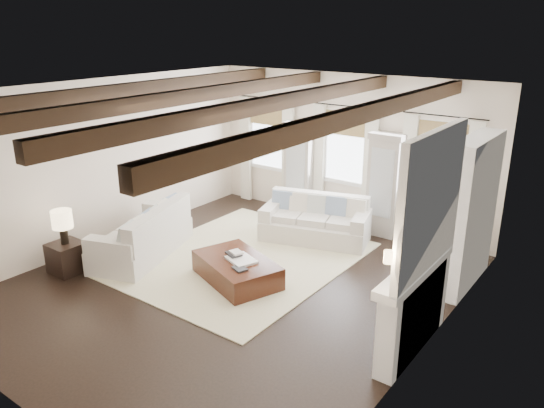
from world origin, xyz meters
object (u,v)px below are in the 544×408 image
Objects in this scene: sofa_back at (316,222)px; ottoman at (237,270)px; side_table_front at (67,258)px; side_table_back at (297,198)px; sofa_left at (145,236)px.

sofa_back reaches higher than ottoman.
sofa_back is 4.26× the size of side_table_front.
sofa_back is 3.83× the size of side_table_back.
sofa_back is 2.36m from ottoman.
ottoman is at bearing -92.45° from sofa_back.
side_table_front is 5.27m from side_table_back.
side_table_back is at bearing 136.33° from sofa_back.
ottoman is 3.02m from side_table_front.
side_table_back is (-1.27, 1.22, -0.07)m from sofa_back.
side_table_back is at bearing 74.05° from side_table_front.
sofa_left reaches higher than ottoman.
sofa_left is at bearing -129.84° from sofa_back.
sofa_left is 4.07× the size of side_table_back.
sofa_back is 1.76m from side_table_back.
sofa_back is at bearing 107.99° from ottoman.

